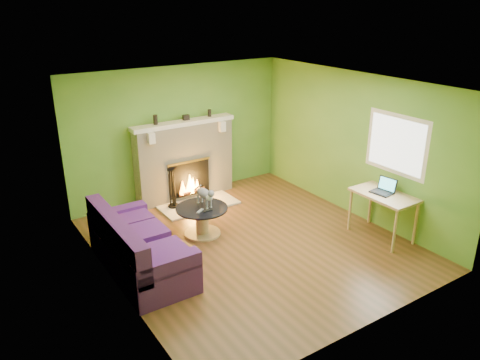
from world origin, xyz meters
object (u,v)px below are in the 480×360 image
object	(u,v)px
sofa	(137,249)
cat	(204,196)
desk	(384,199)
coffee_table	(202,219)

from	to	relation	value
sofa	cat	xyz separation A→B (m)	(1.43, 0.53, 0.32)
sofa	desk	bearing A→B (deg)	-18.12
coffee_table	desk	size ratio (longest dim) A/B	0.83
desk	sofa	bearing A→B (deg)	161.88
cat	coffee_table	bearing A→B (deg)	-149.92
coffee_table	desk	bearing A→B (deg)	-35.09
sofa	desk	world-z (taller)	sofa
coffee_table	cat	bearing A→B (deg)	32.01
desk	cat	xyz separation A→B (m)	(-2.38, 1.78, -0.01)
coffee_table	cat	xyz separation A→B (m)	(0.08, 0.05, 0.39)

